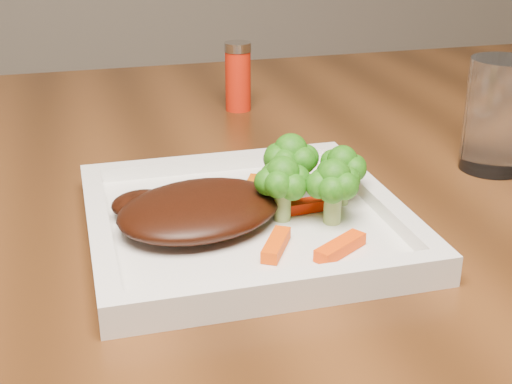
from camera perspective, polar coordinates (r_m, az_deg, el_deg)
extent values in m
cube|color=white|center=(0.63, -0.88, -2.68)|extent=(0.27, 0.27, 0.01)
ellipsoid|color=black|center=(0.61, -4.53, -1.39)|extent=(0.18, 0.16, 0.03)
cube|color=#FF4204|center=(0.57, 6.76, -4.39)|extent=(0.05, 0.04, 0.01)
cube|color=#F34803|center=(0.57, 1.62, -4.23)|extent=(0.04, 0.05, 0.01)
cube|color=#FE1D04|center=(0.70, 6.32, 1.03)|extent=(0.05, 0.02, 0.01)
cube|color=#D15503|center=(0.68, -0.27, 0.27)|extent=(0.04, 0.05, 0.01)
cube|color=red|center=(0.64, 4.17, -1.07)|extent=(0.05, 0.02, 0.01)
cylinder|color=red|center=(0.97, -1.45, 9.21)|extent=(0.04, 0.04, 0.09)
cylinder|color=white|center=(0.79, 18.78, 5.82)|extent=(0.07, 0.07, 0.12)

